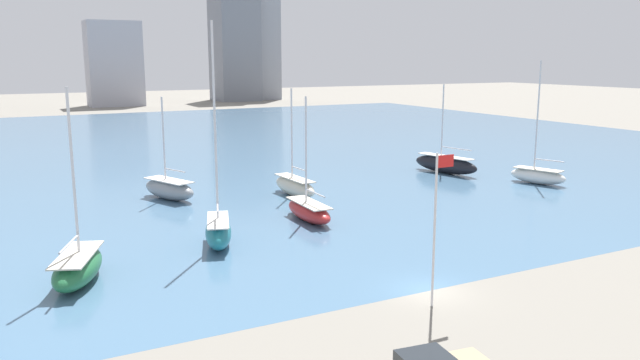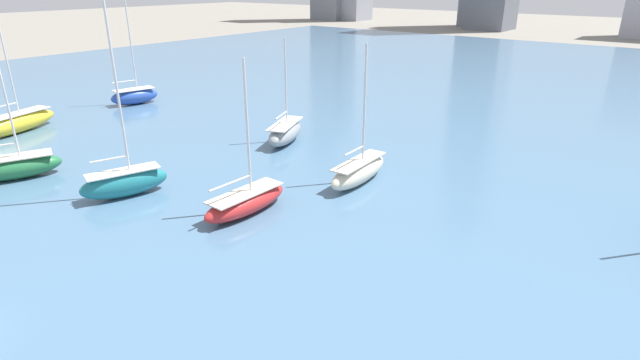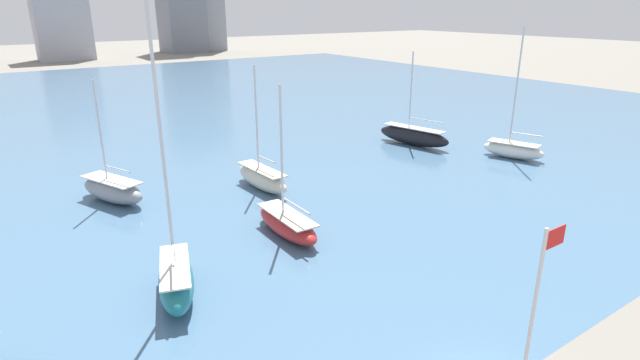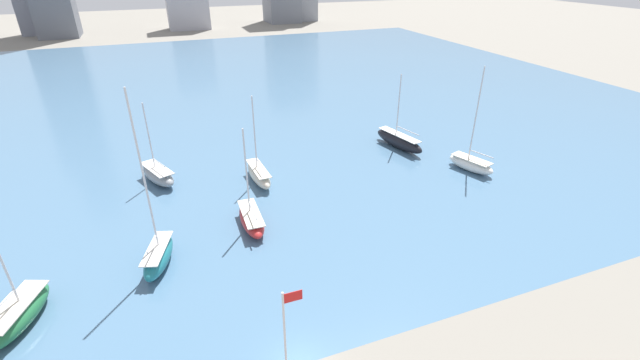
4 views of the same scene
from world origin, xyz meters
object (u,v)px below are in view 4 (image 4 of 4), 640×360
sailboat_gray (158,174)px  sailboat_black (399,141)px  sailboat_cream (259,174)px  flag_pole (286,343)px  sailboat_green (18,314)px  sailboat_teal (158,255)px  sailboat_white (471,164)px  sailboat_red (251,218)px

sailboat_gray → sailboat_black: sailboat_black is taller
sailboat_gray → sailboat_cream: size_ratio=0.93×
flag_pole → sailboat_black: (27.89, 33.63, -3.81)m
sailboat_green → sailboat_cream: bearing=57.5°
sailboat_green → sailboat_teal: sailboat_teal is taller
sailboat_white → sailboat_red: bearing=166.4°
sailboat_red → flag_pole: bearing=-95.0°
sailboat_red → sailboat_green: (-20.13, -7.16, 0.14)m
sailboat_black → sailboat_green: bearing=-168.9°
sailboat_white → sailboat_gray: size_ratio=1.34×
sailboat_red → sailboat_gray: 16.74m
sailboat_black → sailboat_teal: bearing=-167.5°
sailboat_red → sailboat_white: sailboat_white is taller
sailboat_green → sailboat_cream: size_ratio=1.12×
flag_pole → sailboat_black: sailboat_black is taller
sailboat_red → sailboat_gray: (-8.84, 14.21, 0.17)m
sailboat_gray → sailboat_red: bearing=-80.4°
flag_pole → sailboat_green: 22.76m
flag_pole → sailboat_teal: 19.05m
sailboat_gray → sailboat_white: bearing=-38.6°
sailboat_cream → sailboat_teal: sailboat_teal is taller
flag_pole → sailboat_green: size_ratio=0.72×
sailboat_gray → sailboat_green: size_ratio=0.83×
sailboat_red → sailboat_black: sailboat_black is taller
sailboat_gray → sailboat_black: size_ratio=0.94×
sailboat_white → sailboat_teal: size_ratio=0.83×
sailboat_black → sailboat_cream: (-22.37, -3.15, -0.10)m
sailboat_red → sailboat_cream: (3.20, 9.70, 0.14)m
sailboat_teal → sailboat_gray: bearing=105.9°
sailboat_white → sailboat_gray: sailboat_white is taller
sailboat_gray → sailboat_teal: bearing=-114.6°
sailboat_red → sailboat_cream: sailboat_cream is taller
sailboat_red → sailboat_white: bearing=6.2°
sailboat_green → sailboat_teal: size_ratio=0.74×
sailboat_black → sailboat_green: 49.89m
flag_pole → sailboat_red: (2.32, 20.78, -4.06)m
sailboat_black → sailboat_cream: bearing=175.4°
sailboat_white → sailboat_gray: 41.22m
sailboat_green → sailboat_teal: 11.17m
flag_pole → sailboat_green: (-17.81, 13.62, -3.92)m
sailboat_white → flag_pole: bearing=-163.2°
sailboat_teal → sailboat_red: bearing=38.6°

